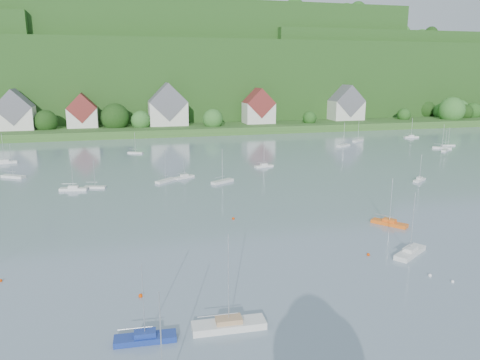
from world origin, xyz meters
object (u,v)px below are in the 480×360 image
object	(u,v)px
near_sailboat_1	(145,337)
near_sailboat_5	(389,223)
near_sailboat_2	(229,324)
near_sailboat_3	(410,252)

from	to	relation	value
near_sailboat_1	near_sailboat_5	distance (m)	48.67
near_sailboat_2	near_sailboat_5	size ratio (longest dim) A/B	1.25
near_sailboat_1	near_sailboat_5	world-z (taller)	near_sailboat_5
near_sailboat_3	near_sailboat_5	bearing A→B (deg)	37.22
near_sailboat_1	near_sailboat_3	bearing A→B (deg)	21.68
near_sailboat_1	near_sailboat_2	size ratio (longest dim) A/B	0.79
near_sailboat_5	near_sailboat_2	bearing A→B (deg)	-90.76
near_sailboat_3	near_sailboat_1	bearing A→B (deg)	165.49
near_sailboat_1	near_sailboat_5	size ratio (longest dim) A/B	0.99
near_sailboat_1	near_sailboat_5	bearing A→B (deg)	33.92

